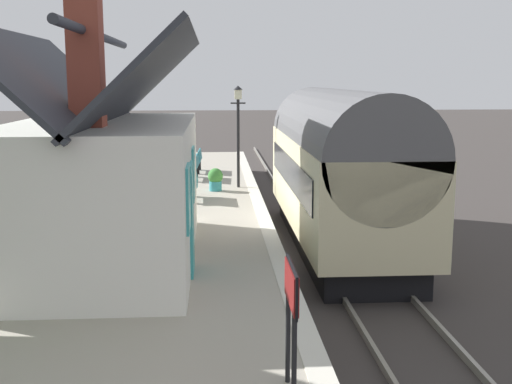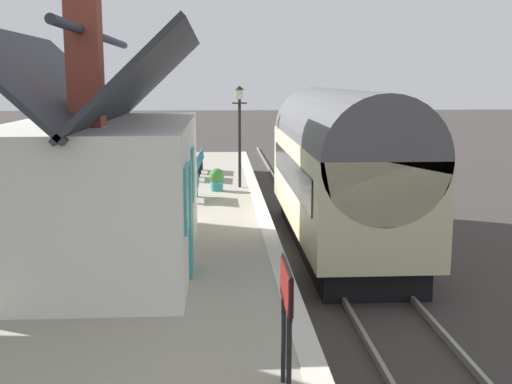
{
  "view_description": "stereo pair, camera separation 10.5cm",
  "coord_description": "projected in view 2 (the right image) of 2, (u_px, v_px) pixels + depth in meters",
  "views": [
    {
      "loc": [
        -16.25,
        2.48,
        4.58
      ],
      "look_at": [
        -1.37,
        1.5,
        1.94
      ],
      "focal_mm": 44.88,
      "sensor_mm": 36.0,
      "label": 1
    },
    {
      "loc": [
        -16.26,
        2.37,
        4.58
      ],
      "look_at": [
        -1.37,
        1.5,
        1.94
      ],
      "focal_mm": 44.88,
      "sensor_mm": 36.0,
      "label": 2
    }
  ],
  "objects": [
    {
      "name": "platform",
      "position": [
        158.0,
        240.0,
        16.6
      ],
      "size": [
        32.0,
        5.94,
        0.94
      ],
      "primitive_type": "cube",
      "color": "#A39B8C",
      "rests_on": "ground"
    },
    {
      "name": "lamp_post_platform",
      "position": [
        240.0,
        116.0,
        21.42
      ],
      "size": [
        0.32,
        0.5,
        3.43
      ],
      "color": "black",
      "rests_on": "platform"
    },
    {
      "name": "rail_near",
      "position": [
        370.0,
        251.0,
        17.0
      ],
      "size": [
        52.0,
        0.08,
        0.14
      ],
      "primitive_type": "cube",
      "color": "gray",
      "rests_on": "ground"
    },
    {
      "name": "platform_edge_coping",
      "position": [
        265.0,
        220.0,
        16.68
      ],
      "size": [
        32.0,
        0.36,
        0.02
      ],
      "primitive_type": "cube",
      "color": "beige",
      "rests_on": "platform"
    },
    {
      "name": "rail_far",
      "position": [
        316.0,
        252.0,
        16.91
      ],
      "size": [
        52.0,
        0.08,
        0.14
      ],
      "primitive_type": "cube",
      "color": "gray",
      "rests_on": "ground"
    },
    {
      "name": "ground_plane",
      "position": [
        309.0,
        255.0,
        16.92
      ],
      "size": [
        160.0,
        160.0,
        0.0
      ],
      "primitive_type": "plane",
      "color": "#383330"
    },
    {
      "name": "bench_platform_end",
      "position": [
        199.0,
        160.0,
        25.38
      ],
      "size": [
        1.41,
        0.48,
        0.88
      ],
      "color": "#26727F",
      "rests_on": "platform"
    },
    {
      "name": "bench_mid_platform",
      "position": [
        195.0,
        166.0,
        23.51
      ],
      "size": [
        1.42,
        0.49,
        0.88
      ],
      "color": "#26727F",
      "rests_on": "platform"
    },
    {
      "name": "station_sign_board",
      "position": [
        287.0,
        297.0,
        7.29
      ],
      "size": [
        0.96,
        0.06,
        1.57
      ],
      "color": "black",
      "rests_on": "platform"
    },
    {
      "name": "train",
      "position": [
        340.0,
        168.0,
        17.29
      ],
      "size": [
        9.91,
        2.73,
        4.32
      ],
      "color": "black",
      "rests_on": "ground"
    },
    {
      "name": "planter_by_door",
      "position": [
        131.0,
        193.0,
        19.02
      ],
      "size": [
        0.95,
        0.32,
        0.63
      ],
      "color": "black",
      "rests_on": "platform"
    },
    {
      "name": "station_building",
      "position": [
        104.0,
        184.0,
        12.8
      ],
      "size": [
        7.11,
        3.74,
        5.76
      ],
      "color": "white",
      "rests_on": "platform"
    },
    {
      "name": "planter_bench_right",
      "position": [
        217.0,
        179.0,
        21.08
      ],
      "size": [
        0.49,
        0.49,
        0.75
      ],
      "color": "teal",
      "rests_on": "platform"
    },
    {
      "name": "bench_near_building",
      "position": [
        193.0,
        184.0,
        19.48
      ],
      "size": [
        1.4,
        0.45,
        0.88
      ],
      "color": "#26727F",
      "rests_on": "platform"
    }
  ]
}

